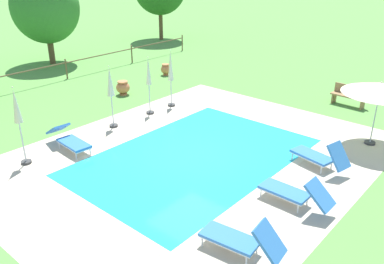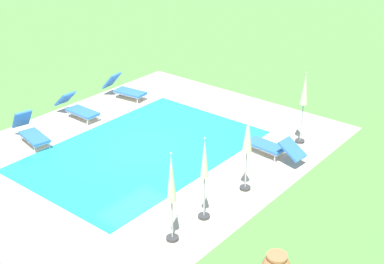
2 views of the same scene
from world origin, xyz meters
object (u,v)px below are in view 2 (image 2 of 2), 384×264
patio_umbrella_closed_row_west (247,140)px  patio_umbrella_closed_row_centre (304,96)px  patio_umbrella_closed_row_mid_east (171,185)px  sun_lounger_north_mid (77,108)px  sun_lounger_north_far (31,132)px  sun_lounger_north_end (125,89)px  patio_umbrella_closed_row_mid_west (204,168)px  sun_lounger_north_near_steps (273,147)px

patio_umbrella_closed_row_west → patio_umbrella_closed_row_centre: patio_umbrella_closed_row_centre is taller
patio_umbrella_closed_row_centre → patio_umbrella_closed_row_mid_east: 6.83m
sun_lounger_north_mid → sun_lounger_north_far: size_ratio=1.02×
sun_lounger_north_mid → patio_umbrella_closed_row_west: 7.82m
sun_lounger_north_far → sun_lounger_north_end: size_ratio=0.99×
sun_lounger_north_mid → patio_umbrella_closed_row_mid_west: 8.06m
patio_umbrella_closed_row_mid_west → patio_umbrella_closed_row_centre: size_ratio=0.95×
patio_umbrella_closed_row_west → patio_umbrella_closed_row_centre: 3.71m
sun_lounger_north_near_steps → sun_lounger_north_end: bearing=-94.5°
sun_lounger_north_end → patio_umbrella_closed_row_mid_west: size_ratio=0.81×
sun_lounger_north_end → patio_umbrella_closed_row_centre: bearing=97.0°
sun_lounger_north_near_steps → sun_lounger_north_end: 7.36m
sun_lounger_north_near_steps → sun_lounger_north_mid: bearing=-75.3°
sun_lounger_north_near_steps → patio_umbrella_closed_row_centre: bearing=173.7°
sun_lounger_north_mid → patio_umbrella_closed_row_mid_east: (3.42, 7.65, 1.20)m
sun_lounger_north_end → patio_umbrella_closed_row_mid_east: bearing=52.5°
sun_lounger_north_far → patio_umbrella_closed_row_mid_west: patio_umbrella_closed_row_mid_west is taller
sun_lounger_north_mid → patio_umbrella_closed_row_mid_east: size_ratio=0.80×
sun_lounger_north_near_steps → sun_lounger_north_mid: (1.91, -7.31, 0.02)m
sun_lounger_north_far → patio_umbrella_closed_row_west: bearing=105.7°
patio_umbrella_closed_row_centre → sun_lounger_north_end: bearing=-83.0°
patio_umbrella_closed_row_west → patio_umbrella_closed_row_mid_west: patio_umbrella_closed_row_mid_west is taller
sun_lounger_north_far → patio_umbrella_closed_row_mid_west: bearing=91.4°
patio_umbrella_closed_row_mid_west → sun_lounger_north_mid: bearing=-105.8°
patio_umbrella_closed_row_west → patio_umbrella_closed_row_mid_west: bearing=-1.4°
patio_umbrella_closed_row_centre → patio_umbrella_closed_row_mid_east: patio_umbrella_closed_row_centre is taller
sun_lounger_north_near_steps → patio_umbrella_closed_row_mid_west: size_ratio=0.87×
patio_umbrella_closed_row_centre → patio_umbrella_closed_row_mid_east: size_ratio=1.02×
patio_umbrella_closed_row_centre → sun_lounger_north_far: bearing=-50.9°
sun_lounger_north_near_steps → sun_lounger_north_far: 8.12m
sun_lounger_north_mid → sun_lounger_north_end: size_ratio=1.01×
sun_lounger_north_far → sun_lounger_north_near_steps: bearing=121.6°
sun_lounger_north_end → patio_umbrella_closed_row_west: bearing=70.3°
sun_lounger_north_end → patio_umbrella_closed_row_mid_east: 9.76m
sun_lounger_north_end → patio_umbrella_closed_row_centre: 7.68m
sun_lounger_north_near_steps → patio_umbrella_closed_row_west: patio_umbrella_closed_row_west is taller
sun_lounger_north_near_steps → sun_lounger_north_far: bearing=-58.4°
sun_lounger_north_end → patio_umbrella_closed_row_west: patio_umbrella_closed_row_west is taller
sun_lounger_north_near_steps → sun_lounger_north_end: (-0.58, -7.34, 0.03)m
sun_lounger_north_near_steps → patio_umbrella_closed_row_mid_west: patio_umbrella_closed_row_mid_west is taller
sun_lounger_north_mid → patio_umbrella_closed_row_centre: 8.32m
sun_lounger_north_far → patio_umbrella_closed_row_west: 7.71m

